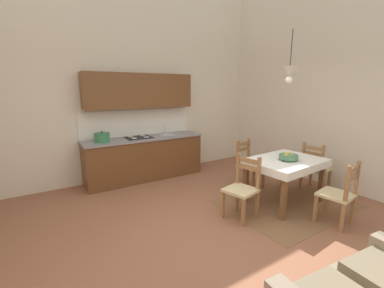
% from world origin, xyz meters
% --- Properties ---
extents(ground_plane, '(6.49, 6.07, 0.10)m').
position_xyz_m(ground_plane, '(0.00, 0.00, -0.05)').
color(ground_plane, '#935B42').
extents(wall_back, '(6.49, 0.12, 4.17)m').
position_xyz_m(wall_back, '(0.00, 2.80, 2.09)').
color(wall_back, silver).
rests_on(wall_back, ground_plane).
extents(wall_right, '(0.12, 6.07, 4.17)m').
position_xyz_m(wall_right, '(3.00, 0.00, 2.09)').
color(wall_right, silver).
rests_on(wall_right, ground_plane).
extents(area_rug, '(2.10, 1.60, 0.01)m').
position_xyz_m(area_rug, '(1.54, -0.06, 0.00)').
color(area_rug, brown).
rests_on(area_rug, ground_plane).
extents(kitchen_cabinetry, '(2.49, 0.63, 2.20)m').
position_xyz_m(kitchen_cabinetry, '(0.03, 2.46, 0.86)').
color(kitchen_cabinetry, brown).
rests_on(kitchen_cabinetry, ground_plane).
extents(dining_table, '(1.30, 0.99, 0.75)m').
position_xyz_m(dining_table, '(1.54, 0.04, 0.62)').
color(dining_table, brown).
rests_on(dining_table, ground_plane).
extents(dining_chair_camera_side, '(0.47, 0.47, 0.93)m').
position_xyz_m(dining_chair_camera_side, '(1.57, -0.84, 0.44)').
color(dining_chair_camera_side, '#D1BC89').
rests_on(dining_chair_camera_side, ground_plane).
extents(dining_chair_window_side, '(0.45, 0.45, 0.93)m').
position_xyz_m(dining_chair_window_side, '(2.44, 0.06, 0.44)').
color(dining_chair_window_side, '#D1BC89').
rests_on(dining_chair_window_side, ground_plane).
extents(dining_chair_kitchen_side, '(0.49, 0.49, 0.93)m').
position_xyz_m(dining_chair_kitchen_side, '(1.54, 0.88, 0.44)').
color(dining_chair_kitchen_side, '#D1BC89').
rests_on(dining_chair_kitchen_side, ground_plane).
extents(dining_chair_tv_side, '(0.50, 0.50, 0.93)m').
position_xyz_m(dining_chair_tv_side, '(0.59, 0.05, 0.44)').
color(dining_chair_tv_side, '#D1BC89').
rests_on(dining_chair_tv_side, ground_plane).
extents(fruit_bowl, '(0.30, 0.30, 0.12)m').
position_xyz_m(fruit_bowl, '(1.52, -0.02, 0.81)').
color(fruit_bowl, '#4C7F5B').
rests_on(fruit_bowl, dining_table).
extents(pendant_lamp, '(0.32, 0.32, 0.80)m').
position_xyz_m(pendant_lamp, '(1.53, 0.09, 2.15)').
color(pendant_lamp, black).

